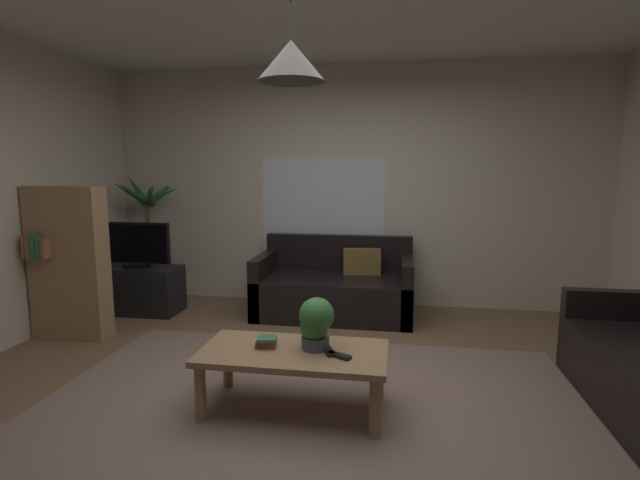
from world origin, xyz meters
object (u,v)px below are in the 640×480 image
tv (135,245)px  remote_on_table_1 (339,356)px  book_on_table_1 (266,342)px  tv_stand (139,290)px  book_on_table_2 (267,339)px  pendant_lamp (291,61)px  book_on_table_0 (266,345)px  bookshelf_corner (68,263)px  remote_on_table_0 (329,351)px  potted_plant_on_table (316,322)px  potted_palm_corner (149,239)px  coffee_table (294,359)px  couch_under_window (335,290)px

tv → remote_on_table_1: bearing=-37.5°
book_on_table_1 → tv_stand: bearing=137.4°
book_on_table_2 → pendant_lamp: pendant_lamp is taller
book_on_table_0 → bookshelf_corner: bookshelf_corner is taller
book_on_table_0 → tv_stand: 2.66m
remote_on_table_0 → potted_plant_on_table: (-0.09, 0.05, 0.17)m
book_on_table_0 → remote_on_table_0: size_ratio=0.84×
tv → bookshelf_corner: (-0.19, -0.81, -0.05)m
tv → potted_palm_corner: bearing=103.9°
coffee_table → bookshelf_corner: bearing=157.0°
remote_on_table_0 → potted_palm_corner: potted_palm_corner is taller
couch_under_window → remote_on_table_1: size_ratio=10.24×
book_on_table_1 → tv: size_ratio=0.15×
couch_under_window → book_on_table_0: (-0.18, -2.06, 0.14)m
bookshelf_corner → couch_under_window: bearing=25.3°
couch_under_window → pendant_lamp: 2.82m
pendant_lamp → tv_stand: bearing=139.6°
book_on_table_2 → pendant_lamp: size_ratio=0.19×
remote_on_table_1 → potted_plant_on_table: (-0.16, 0.11, 0.17)m
remote_on_table_1 → tv_stand: (-2.44, 1.89, -0.17)m
book_on_table_2 → book_on_table_1: bearing=133.7°
book_on_table_1 → remote_on_table_0: bearing=-4.4°
book_on_table_0 → potted_plant_on_table: bearing=3.3°
book_on_table_1 → potted_plant_on_table: (0.32, 0.01, 0.14)m
book_on_table_2 → pendant_lamp: 1.72m
potted_palm_corner → remote_on_table_1: bearing=-43.0°
remote_on_table_1 → pendant_lamp: 1.78m
coffee_table → book_on_table_0: 0.20m
book_on_table_0 → couch_under_window: bearing=85.1°
potted_plant_on_table → bookshelf_corner: (-2.46, 0.95, 0.12)m
remote_on_table_0 → tv: tv is taller
book_on_table_2 → bookshelf_corner: size_ratio=0.09×
book_on_table_0 → remote_on_table_1: (0.49, -0.09, 0.00)m
potted_plant_on_table → potted_palm_corner: potted_palm_corner is taller
couch_under_window → remote_on_table_0: 2.10m
remote_on_table_1 → tv: 3.09m
coffee_table → book_on_table_1: 0.21m
book_on_table_0 → potted_palm_corner: (-2.08, 2.30, 0.31)m
potted_palm_corner → pendant_lamp: bearing=-45.7°
potted_plant_on_table → tv_stand: bearing=141.9°
potted_palm_corner → pendant_lamp: (2.27, -2.32, 1.45)m
pendant_lamp → coffee_table: bearing=116.6°
pendant_lamp → book_on_table_1: bearing=172.0°
book_on_table_2 → pendant_lamp: (0.18, -0.02, 1.71)m
book_on_table_1 → bookshelf_corner: bookshelf_corner is taller
book_on_table_0 → book_on_table_1: book_on_table_1 is taller
couch_under_window → tv: (-2.13, -0.28, 0.48)m
book_on_table_0 → book_on_table_2: size_ratio=1.11×
pendant_lamp → tv: bearing=139.9°
couch_under_window → book_on_table_2: (-0.17, -2.06, 0.19)m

